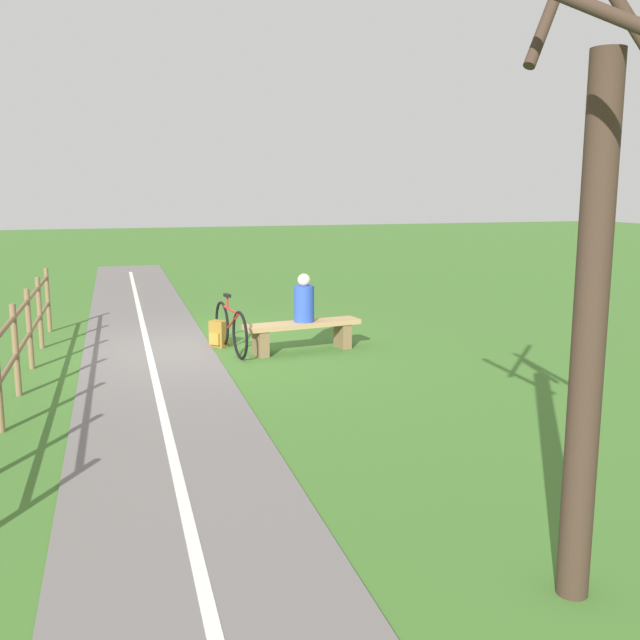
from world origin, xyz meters
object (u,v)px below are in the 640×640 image
person_seated (304,301)px  bicycle (231,328)px  bench (303,331)px  backpack (218,334)px  tree_far_right (588,293)px

person_seated → bicycle: bearing=-22.1°
bench → bicycle: bicycle is taller
bicycle → backpack: (0.12, -0.46, -0.18)m
person_seated → backpack: 1.60m
bicycle → tree_far_right: bearing=0.5°
backpack → bench: bearing=148.6°
backpack → bicycle: bearing=105.0°
bench → tree_far_right: tree_far_right is taller
person_seated → backpack: person_seated is taller
bicycle → tree_far_right: tree_far_right is taller
person_seated → bicycle: (1.15, -0.30, -0.44)m
bicycle → backpack: bicycle is taller
bench → tree_far_right: 7.62m
tree_far_right → bench: bearing=-93.2°
tree_far_right → person_seated: bearing=-93.4°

